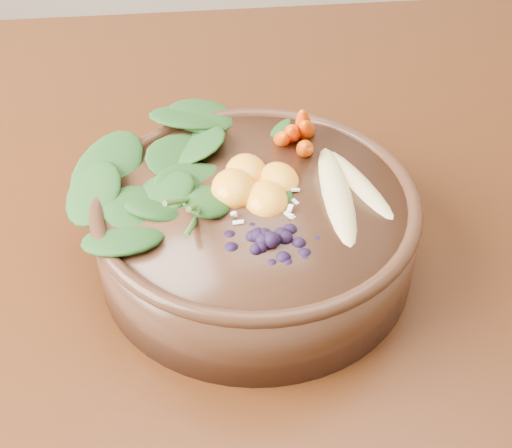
{
  "coord_description": "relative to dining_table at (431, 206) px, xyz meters",
  "views": [
    {
      "loc": [
        -0.32,
        -0.72,
        1.28
      ],
      "look_at": [
        -0.26,
        -0.18,
        0.8
      ],
      "focal_mm": 50.0,
      "sensor_mm": 36.0,
      "label": 1
    }
  ],
  "objects": [
    {
      "name": "coconut_flakes",
      "position": [
        -0.26,
        -0.2,
        0.19
      ],
      "size": [
        0.1,
        0.08,
        0.01
      ],
      "primitive_type": null,
      "rotation": [
        0.0,
        0.0,
        0.01
      ],
      "color": "white",
      "rests_on": "stoneware_bowl"
    },
    {
      "name": "blueberry_pile",
      "position": [
        -0.26,
        -0.24,
        0.2
      ],
      "size": [
        0.15,
        0.11,
        0.04
      ],
      "primitive_type": null,
      "rotation": [
        0.0,
        0.0,
        0.01
      ],
      "color": "black",
      "rests_on": "stoneware_bowl"
    },
    {
      "name": "carrot_cluster",
      "position": [
        -0.2,
        -0.09,
        0.23
      ],
      "size": [
        0.07,
        0.07,
        0.09
      ],
      "primitive_type": null,
      "rotation": [
        0.0,
        0.0,
        0.01
      ],
      "color": "#D54506",
      "rests_on": "stoneware_bowl"
    },
    {
      "name": "mandarin_cluster",
      "position": [
        -0.26,
        -0.16,
        0.2
      ],
      "size": [
        0.1,
        0.1,
        0.04
      ],
      "primitive_type": null,
      "rotation": [
        0.0,
        0.0,
        0.01
      ],
      "color": "#FFA023",
      "rests_on": "stoneware_bowl"
    },
    {
      "name": "stoneware_bowl",
      "position": [
        -0.26,
        -0.18,
        0.14
      ],
      "size": [
        0.33,
        0.33,
        0.09
      ],
      "primitive_type": "cylinder",
      "rotation": [
        0.0,
        0.0,
        0.01
      ],
      "color": "#3C2315",
      "rests_on": "dining_table"
    },
    {
      "name": "dining_table",
      "position": [
        0.0,
        0.0,
        0.0
      ],
      "size": [
        1.6,
        0.9,
        0.75
      ],
      "color": "#331C0C",
      "rests_on": "ground"
    },
    {
      "name": "kale_heap",
      "position": [
        -0.31,
        -0.11,
        0.21
      ],
      "size": [
        0.22,
        0.19,
        0.05
      ],
      "primitive_type": null,
      "rotation": [
        0.0,
        0.0,
        0.01
      ],
      "color": "#224F1B",
      "rests_on": "stoneware_bowl"
    },
    {
      "name": "banana_halves",
      "position": [
        -0.17,
        -0.17,
        0.2
      ],
      "size": [
        0.09,
        0.18,
        0.03
      ],
      "rotation": [
        0.0,
        0.0,
        0.01
      ],
      "color": "#E0CC84",
      "rests_on": "stoneware_bowl"
    }
  ]
}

